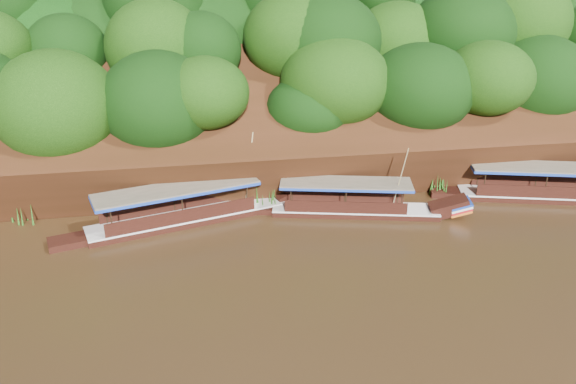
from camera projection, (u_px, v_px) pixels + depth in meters
name	position (u px, v px, depth m)	size (l,w,h in m)	color
ground	(399.00, 269.00, 29.88)	(160.00, 160.00, 0.00)	black
riverbank	(309.00, 122.00, 49.82)	(120.00, 30.06, 19.40)	black
boat_0	(562.00, 192.00, 38.39)	(14.48, 5.76, 5.82)	black
boat_1	(365.00, 207.00, 36.22)	(12.67, 4.70, 5.32)	black
boat_2	(203.00, 211.00, 35.54)	(15.14, 6.03, 5.59)	black
reeds	(297.00, 191.00, 37.57)	(48.67, 2.52, 1.97)	#255C17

